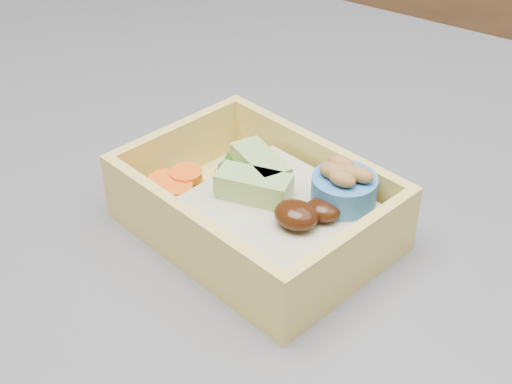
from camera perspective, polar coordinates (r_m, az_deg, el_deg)
The scene contains 1 object.
bento_box at distance 0.46m, azimuth 0.58°, elevation -1.29°, with size 0.19×0.15×0.06m.
Camera 1 is at (0.11, -0.39, 1.22)m, focal length 50.00 mm.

